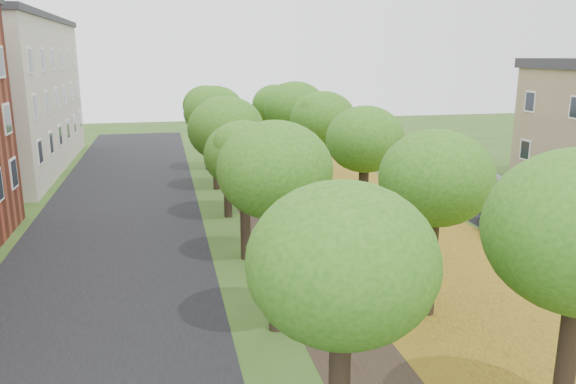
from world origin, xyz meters
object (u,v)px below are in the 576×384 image
car_red (537,217)px  car_grey (534,206)px  car_silver (545,220)px  car_white (490,186)px

car_red → car_grey: size_ratio=0.87×
car_silver → car_grey: size_ratio=0.85×
car_grey → car_white: (0.25, 4.24, 0.01)m
car_silver → car_red: bearing=-22.7°
car_red → car_grey: bearing=-30.9°
car_silver → car_grey: 2.36m
car_silver → car_white: (1.24, 6.38, 0.02)m
car_red → car_grey: (0.99, 1.59, 0.01)m
car_grey → car_red: bearing=149.8°
car_grey → car_white: size_ratio=0.94×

